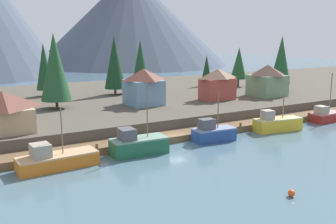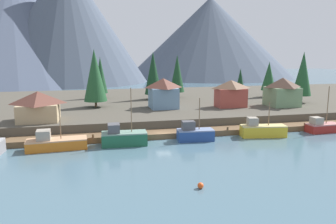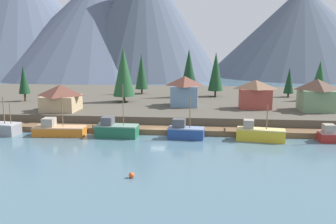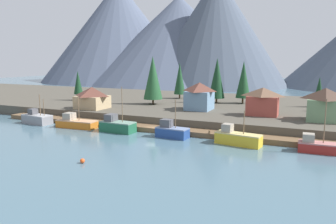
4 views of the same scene
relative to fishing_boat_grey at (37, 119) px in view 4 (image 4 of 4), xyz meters
name	(u,v)px [view 4 (image 4 of 4)]	position (x,y,z in m)	size (l,w,h in m)	color
ground_plane	(187,119)	(29.02, 22.12, -1.69)	(400.00, 400.00, 1.00)	#476675
dock	(156,129)	(29.02, 4.11, -0.69)	(80.00, 4.00, 1.60)	brown
shoreline_bank	(202,106)	(29.02, 34.12, 0.06)	(400.00, 56.00, 2.50)	#4C473D
mountain_west_peak	(119,32)	(-66.63, 141.12, 32.34)	(105.35, 105.35, 67.05)	#4C566B
mountain_central_peak	(179,40)	(-21.41, 138.99, 25.78)	(116.33, 116.33, 53.94)	#4C566B
mountain_east_peak	(216,31)	(6.21, 127.62, 29.56)	(80.31, 80.31, 61.49)	#475160
fishing_boat_grey	(37,119)	(0.00, 0.00, 0.00)	(7.60, 3.93, 6.96)	gray
fishing_boat_orange	(76,123)	(11.24, 0.18, -0.14)	(9.25, 3.55, 7.15)	#CC6B1E
fishing_boat_green	(117,126)	(21.82, 0.25, 0.12)	(7.44, 3.45, 9.43)	#1E5B3D
fishing_boat_blue	(172,131)	(34.07, 0.39, 0.03)	(6.37, 3.22, 7.41)	navy
fishing_boat_yellow	(237,138)	(46.76, 0.12, 0.03)	(8.28, 3.77, 6.21)	gold
fishing_boat_red	(317,146)	(59.59, 0.60, -0.12)	(6.34, 2.76, 8.75)	maroon
house_blue	(199,96)	(32.90, 20.22, 4.76)	(6.30, 6.53, 6.76)	#6689A8
house_red	(263,101)	(48.34, 17.92, 4.50)	(7.01, 4.24, 6.25)	#9E4238
house_tan	(92,97)	(7.42, 11.27, 4.12)	(7.37, 6.90, 5.49)	tan
house_green	(325,104)	(60.74, 16.59, 4.73)	(6.93, 6.60, 6.68)	#6B8E66
conifer_near_right	(243,80)	(40.34, 36.41, 8.06)	(4.04, 4.04, 11.90)	#4C3823
conifer_mid_left	(180,78)	(19.57, 40.19, 7.65)	(3.64, 3.64, 11.32)	#4C3823
conifer_mid_right	(319,90)	(59.76, 37.25, 5.75)	(2.65, 2.65, 7.92)	#4C3823
conifer_back_left	(217,78)	(33.22, 34.63, 8.36)	(4.56, 4.56, 12.72)	#4C3823
conifer_back_right	(153,78)	(17.89, 24.68, 8.66)	(5.27, 5.27, 13.26)	#4C3823
conifer_centre	(78,83)	(-6.75, 23.27, 6.68)	(2.73, 2.73, 8.91)	#4C3823
channel_buoy	(82,161)	(28.56, -19.32, -0.84)	(0.70, 0.70, 0.70)	#E04C19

